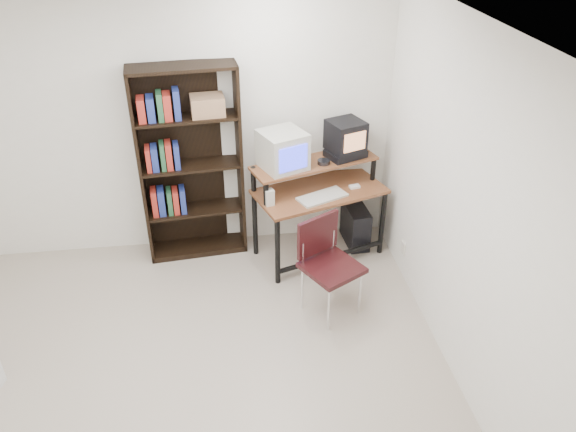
{
  "coord_description": "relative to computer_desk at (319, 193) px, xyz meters",
  "views": [
    {
      "loc": [
        0.3,
        -3.07,
        3.34
      ],
      "look_at": [
        0.87,
        1.1,
        0.77
      ],
      "focal_mm": 35.0,
      "sensor_mm": 36.0,
      "label": 1
    }
  ],
  "objects": [
    {
      "name": "computer_desk",
      "position": [
        0.0,
        0.0,
        0.0
      ],
      "size": [
        1.37,
        0.97,
        0.98
      ],
      "rotation": [
        0.0,
        0.0,
        0.31
      ],
      "color": "brown",
      "rests_on": "floor"
    },
    {
      "name": "back_wall",
      "position": [
        -1.24,
        0.38,
        0.61
      ],
      "size": [
        4.0,
        0.01,
        2.6
      ],
      "primitive_type": "cube",
      "color": "white",
      "rests_on": "floor"
    },
    {
      "name": "vcr",
      "position": [
        0.29,
        0.17,
        0.32
      ],
      "size": [
        0.43,
        0.38,
        0.08
      ],
      "primitive_type": "cube",
      "rotation": [
        0.0,
        0.0,
        0.39
      ],
      "color": "black",
      "rests_on": "computer_desk"
    },
    {
      "name": "mouse",
      "position": [
        0.35,
        -0.02,
        0.05
      ],
      "size": [
        0.11,
        0.08,
        0.03
      ],
      "primitive_type": "cube",
      "rotation": [
        0.0,
        0.0,
        0.18
      ],
      "color": "white",
      "rests_on": "mousepad"
    },
    {
      "name": "crt_tv",
      "position": [
        0.28,
        0.17,
        0.51
      ],
      "size": [
        0.4,
        0.4,
        0.3
      ],
      "rotation": [
        0.0,
        0.0,
        0.36
      ],
      "color": "black",
      "rests_on": "vcr"
    },
    {
      "name": "wall_outlet",
      "position": [
        0.74,
        -0.47,
        -0.39
      ],
      "size": [
        0.02,
        0.08,
        0.12
      ],
      "primitive_type": "cube",
      "color": "beige",
      "rests_on": "right_wall"
    },
    {
      "name": "pc_tower",
      "position": [
        0.43,
        0.12,
        -0.48
      ],
      "size": [
        0.23,
        0.46,
        0.42
      ],
      "primitive_type": "cube",
      "rotation": [
        0.0,
        0.0,
        0.06
      ],
      "color": "black",
      "rests_on": "floor"
    },
    {
      "name": "mousepad",
      "position": [
        0.34,
        -0.02,
        0.03
      ],
      "size": [
        0.25,
        0.21,
        0.01
      ],
      "primitive_type": "cube",
      "rotation": [
        0.0,
        0.0,
        0.17
      ],
      "color": "black",
      "rests_on": "computer_desk"
    },
    {
      "name": "ceiling",
      "position": [
        -1.24,
        -1.62,
        1.91
      ],
      "size": [
        4.0,
        4.0,
        0.01
      ],
      "primitive_type": "cube",
      "color": "white",
      "rests_on": "back_wall"
    },
    {
      "name": "right_wall",
      "position": [
        0.76,
        -1.62,
        0.61
      ],
      "size": [
        0.01,
        4.0,
        2.6
      ],
      "primitive_type": "cube",
      "color": "white",
      "rests_on": "floor"
    },
    {
      "name": "desk_speaker",
      "position": [
        -0.51,
        -0.23,
        0.11
      ],
      "size": [
        0.1,
        0.1,
        0.17
      ],
      "primitive_type": "cube",
      "rotation": [
        0.0,
        0.0,
        0.3
      ],
      "color": "beige",
      "rests_on": "computer_desk"
    },
    {
      "name": "floor",
      "position": [
        -1.24,
        -1.62,
        -0.7
      ],
      "size": [
        4.0,
        4.0,
        0.01
      ],
      "primitive_type": "cube",
      "color": "#BAAC9A",
      "rests_on": "ground"
    },
    {
      "name": "school_chair",
      "position": [
        -0.09,
        -0.86,
        -0.15
      ],
      "size": [
        0.6,
        0.6,
        0.88
      ],
      "rotation": [
        0.0,
        0.0,
        0.51
      ],
      "color": "black",
      "rests_on": "floor"
    },
    {
      "name": "keyboard",
      "position": [
        0.0,
        -0.17,
        0.05
      ],
      "size": [
        0.51,
        0.38,
        0.03
      ],
      "primitive_type": "cube",
      "rotation": [
        0.0,
        0.0,
        0.41
      ],
      "color": "beige",
      "rests_on": "computer_desk"
    },
    {
      "name": "bookshelf",
      "position": [
        -1.22,
        0.24,
        0.29
      ],
      "size": [
        0.99,
        0.41,
        1.93
      ],
      "rotation": [
        0.0,
        0.0,
        0.09
      ],
      "color": "black",
      "rests_on": "floor"
    },
    {
      "name": "crt_monitor",
      "position": [
        -0.35,
        0.03,
        0.46
      ],
      "size": [
        0.5,
        0.5,
        0.36
      ],
      "rotation": [
        0.0,
        0.0,
        0.39
      ],
      "color": "beige",
      "rests_on": "computer_desk"
    },
    {
      "name": "cd_spindle",
      "position": [
        0.05,
        0.04,
        0.3
      ],
      "size": [
        0.16,
        0.16,
        0.05
      ],
      "primitive_type": "cylinder",
      "rotation": [
        0.0,
        0.0,
        0.39
      ],
      "color": "#26262B",
      "rests_on": "computer_desk"
    }
  ]
}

